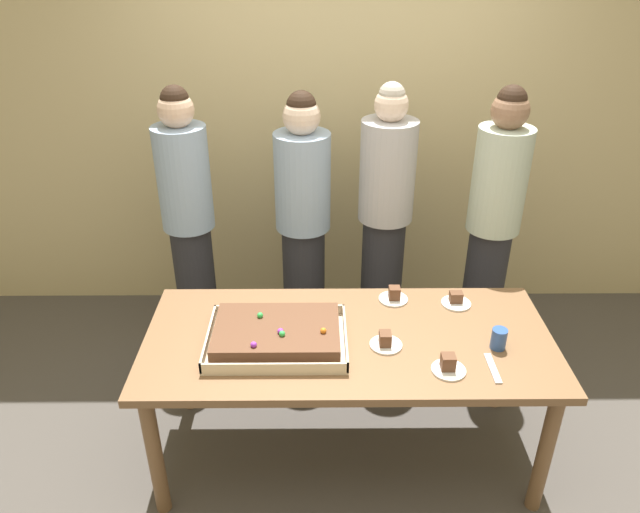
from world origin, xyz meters
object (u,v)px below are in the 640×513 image
object	(u,v)px
party_table	(348,351)
plated_slice_far_right	(394,296)
cake_server_utensil	(493,368)
plated_slice_near_left	(448,366)
plated_slice_near_right	(386,342)
drink_cup_nearest	(499,339)
person_serving_front	(189,220)
person_striped_tie_right	(303,221)
person_far_right_suit	(492,227)
plated_slice_far_left	(456,301)
sheet_cake	(277,335)
person_green_shirt_behind	(385,219)

from	to	relation	value
party_table	plated_slice_far_right	size ratio (longest dim) A/B	12.80
plated_slice_far_right	cake_server_utensil	bearing A→B (deg)	-56.43
party_table	plated_slice_near_left	size ratio (longest dim) A/B	12.80
plated_slice_near_left	plated_slice_near_right	bearing A→B (deg)	144.97
drink_cup_nearest	party_table	bearing A→B (deg)	172.65
plated_slice_near_left	plated_slice_far_right	xyz separation A→B (m)	(-0.17, 0.56, -0.00)
plated_slice_near_left	cake_server_utensil	size ratio (longest dim) A/B	0.75
plated_slice_far_right	person_serving_front	distance (m)	1.35
plated_slice_near_right	cake_server_utensil	distance (m)	0.48
person_striped_tie_right	person_far_right_suit	distance (m)	1.12
plated_slice_far_left	plated_slice_near_left	bearing A→B (deg)	-105.30
plated_slice_near_right	person_far_right_suit	xyz separation A→B (m)	(0.71, 0.90, 0.15)
person_serving_front	sheet_cake	bearing A→B (deg)	-0.00
plated_slice_near_right	cake_server_utensil	size ratio (longest dim) A/B	0.75
cake_server_utensil	person_serving_front	world-z (taller)	person_serving_front
drink_cup_nearest	person_far_right_suit	distance (m)	0.94
person_serving_front	person_green_shirt_behind	xyz separation A→B (m)	(1.18, 0.00, -0.00)
sheet_cake	drink_cup_nearest	distance (m)	1.01
plated_slice_near_left	plated_slice_far_left	size ratio (longest dim) A/B	1.00
plated_slice_far_right	person_far_right_suit	bearing A→B (deg)	39.37
plated_slice_far_left	plated_slice_far_right	bearing A→B (deg)	173.13
plated_slice_far_right	person_green_shirt_behind	distance (m)	0.68
sheet_cake	plated_slice_near_left	size ratio (longest dim) A/B	4.27
plated_slice_far_left	person_far_right_suit	size ratio (longest dim) A/B	0.09
plated_slice_far_right	drink_cup_nearest	size ratio (longest dim) A/B	1.50
plated_slice_near_right	person_green_shirt_behind	xyz separation A→B (m)	(0.10, 1.05, 0.12)
plated_slice_near_left	plated_slice_far_right	size ratio (longest dim) A/B	1.00
person_far_right_suit	plated_slice_far_left	bearing A→B (deg)	24.65
person_serving_front	plated_slice_far_right	bearing A→B (deg)	30.72
party_table	plated_slice_far_right	xyz separation A→B (m)	(0.25, 0.32, 0.11)
party_table	plated_slice_far_left	size ratio (longest dim) A/B	12.80
sheet_cake	plated_slice_far_left	distance (m)	0.95
person_serving_front	plated_slice_near_right	bearing A→B (deg)	16.23
person_striped_tie_right	person_far_right_suit	world-z (taller)	person_far_right_suit
plated_slice_far_left	party_table	bearing A→B (deg)	-153.62
plated_slice_far_right	plated_slice_near_right	bearing A→B (deg)	-102.10
person_green_shirt_behind	person_striped_tie_right	xyz separation A→B (m)	(-0.49, 0.03, -0.02)
plated_slice_near_left	plated_slice_near_right	size ratio (longest dim) A/B	1.00
cake_server_utensil	person_serving_front	size ratio (longest dim) A/B	0.12
party_table	plated_slice_far_left	world-z (taller)	plated_slice_far_left
party_table	person_far_right_suit	world-z (taller)	person_far_right_suit
plated_slice_near_right	person_striped_tie_right	world-z (taller)	person_striped_tie_right
plated_slice_far_left	plated_slice_far_right	xyz separation A→B (m)	(-0.31, 0.04, 0.00)
person_serving_front	cake_server_utensil	bearing A→B (deg)	21.89
sheet_cake	person_far_right_suit	xyz separation A→B (m)	(1.20, 0.88, 0.12)
cake_server_utensil	person_green_shirt_behind	xyz separation A→B (m)	(-0.35, 1.22, 0.14)
person_far_right_suit	plated_slice_near_right	bearing A→B (deg)	15.84
sheet_cake	person_far_right_suit	distance (m)	1.49
party_table	person_green_shirt_behind	distance (m)	1.04
person_green_shirt_behind	person_striped_tie_right	distance (m)	0.50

